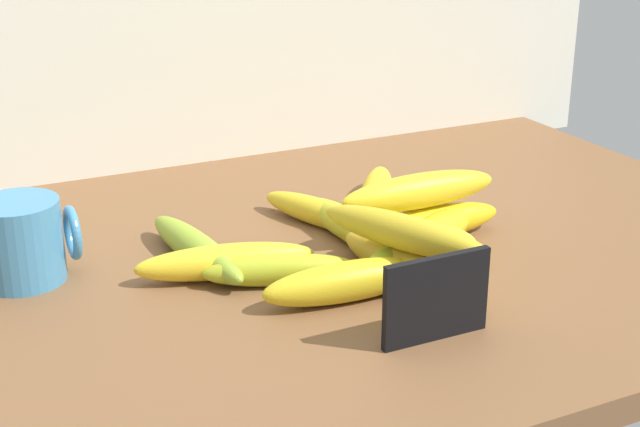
% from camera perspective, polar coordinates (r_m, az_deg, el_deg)
% --- Properties ---
extents(counter_top, '(1.10, 0.76, 0.03)m').
position_cam_1_polar(counter_top, '(1.07, 1.31, -2.98)').
color(counter_top, brown).
rests_on(counter_top, ground).
extents(chalkboard_sign, '(0.11, 0.02, 0.08)m').
position_cam_1_polar(chalkboard_sign, '(0.86, 7.13, -5.38)').
color(chalkboard_sign, black).
rests_on(chalkboard_sign, counter_top).
extents(coffee_mug, '(0.10, 0.09, 0.09)m').
position_cam_1_polar(coffee_mug, '(1.02, -17.84, -1.62)').
color(coffee_mug, teal).
rests_on(coffee_mug, counter_top).
extents(banana_0, '(0.08, 0.21, 0.04)m').
position_cam_1_polar(banana_0, '(0.97, 5.47, -3.30)').
color(banana_0, gold).
rests_on(banana_0, counter_top).
extents(banana_1, '(0.14, 0.17, 0.04)m').
position_cam_1_polar(banana_1, '(1.07, 4.99, -0.96)').
color(banana_1, yellow).
rests_on(banana_1, counter_top).
extents(banana_2, '(0.06, 0.20, 0.04)m').
position_cam_1_polar(banana_2, '(1.08, 1.98, -0.83)').
color(banana_2, gold).
rests_on(banana_2, counter_top).
extents(banana_3, '(0.20, 0.08, 0.04)m').
position_cam_1_polar(banana_3, '(0.99, -5.83, -2.96)').
color(banana_3, yellow).
rests_on(banana_3, counter_top).
extents(banana_4, '(0.17, 0.12, 0.04)m').
position_cam_1_polar(banana_4, '(1.05, 6.88, -1.36)').
color(banana_4, gold).
rests_on(banana_4, counter_top).
extents(banana_5, '(0.17, 0.08, 0.03)m').
position_cam_1_polar(banana_5, '(0.97, -2.51, -3.49)').
color(banana_5, '#ABB524').
rests_on(banana_5, counter_top).
extents(banana_6, '(0.15, 0.20, 0.04)m').
position_cam_1_polar(banana_6, '(1.17, 3.46, 1.06)').
color(banana_6, yellow).
rests_on(banana_6, counter_top).
extents(banana_7, '(0.19, 0.04, 0.04)m').
position_cam_1_polar(banana_7, '(1.09, 6.76, -0.61)').
color(banana_7, yellow).
rests_on(banana_7, counter_top).
extents(banana_8, '(0.18, 0.05, 0.04)m').
position_cam_1_polar(banana_8, '(0.94, 1.66, -4.20)').
color(banana_8, yellow).
rests_on(banana_8, counter_top).
extents(banana_9, '(0.16, 0.10, 0.04)m').
position_cam_1_polar(banana_9, '(1.01, 5.39, -2.49)').
color(banana_9, '#AABF29').
rests_on(banana_9, counter_top).
extents(banana_10, '(0.06, 0.21, 0.04)m').
position_cam_1_polar(banana_10, '(1.03, -7.63, -2.12)').
color(banana_10, '#91B22F').
rests_on(banana_10, counter_top).
extents(banana_11, '(0.10, 0.18, 0.03)m').
position_cam_1_polar(banana_11, '(1.13, 0.00, 0.06)').
color(banana_11, yellow).
rests_on(banana_11, counter_top).
extents(banana_12, '(0.12, 0.20, 0.04)m').
position_cam_1_polar(banana_12, '(0.96, 5.16, -1.15)').
color(banana_12, gold).
rests_on(banana_12, banana_0).
extents(banana_13, '(0.20, 0.04, 0.04)m').
position_cam_1_polar(banana_13, '(1.07, 6.12, 1.39)').
color(banana_13, yellow).
rests_on(banana_13, banana_7).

